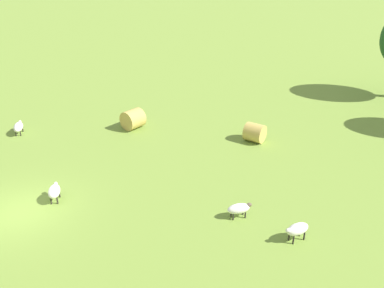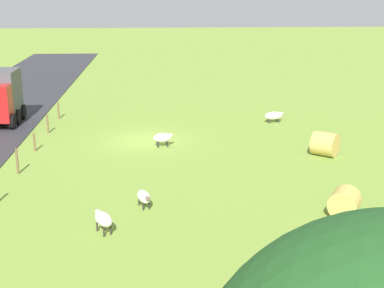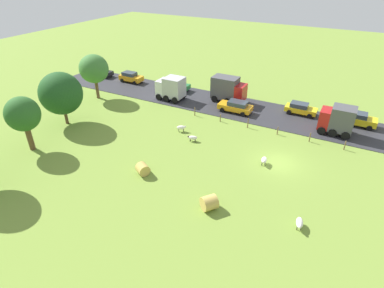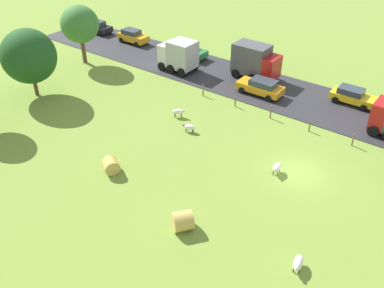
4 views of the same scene
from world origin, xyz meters
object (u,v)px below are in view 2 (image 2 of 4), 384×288
at_px(sheep_2, 274,116).
at_px(sheep_3, 163,138).
at_px(sheep_0, 144,197).
at_px(sheep_1, 103,219).
at_px(hay_bale_1, 345,202).
at_px(hay_bale_0, 325,144).

bearing_deg(sheep_2, sheep_3, 34.69).
bearing_deg(sheep_0, sheep_1, 58.38).
bearing_deg(sheep_2, sheep_0, 59.53).
bearing_deg(sheep_1, hay_bale_1, -173.57).
distance_m(sheep_0, hay_bale_1, 8.07).
distance_m(sheep_1, hay_bale_0, 14.06).
xyz_separation_m(sheep_0, hay_bale_1, (-7.97, 1.26, 0.11)).
relative_size(hay_bale_0, hay_bale_1, 1.11).
relative_size(sheep_2, hay_bale_0, 1.04).
bearing_deg(sheep_3, sheep_1, 78.63).
distance_m(sheep_0, sheep_3, 8.72).
height_order(sheep_0, sheep_1, sheep_1).
relative_size(sheep_0, sheep_1, 1.03).
xyz_separation_m(sheep_1, hay_bale_0, (-10.87, -8.91, 0.09)).
bearing_deg(hay_bale_0, sheep_0, 34.89).
bearing_deg(hay_bale_0, sheep_3, -13.61).
bearing_deg(sheep_1, hay_bale_0, -140.66).
distance_m(sheep_2, sheep_3, 8.88).
bearing_deg(hay_bale_1, sheep_3, -54.14).
height_order(sheep_2, hay_bale_0, hay_bale_0).
height_order(sheep_0, sheep_3, sheep_3).
xyz_separation_m(hay_bale_0, hay_bale_1, (1.47, 7.85, -0.07)).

